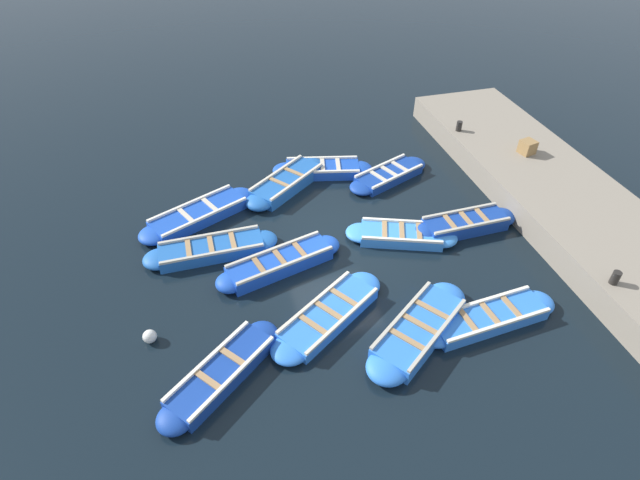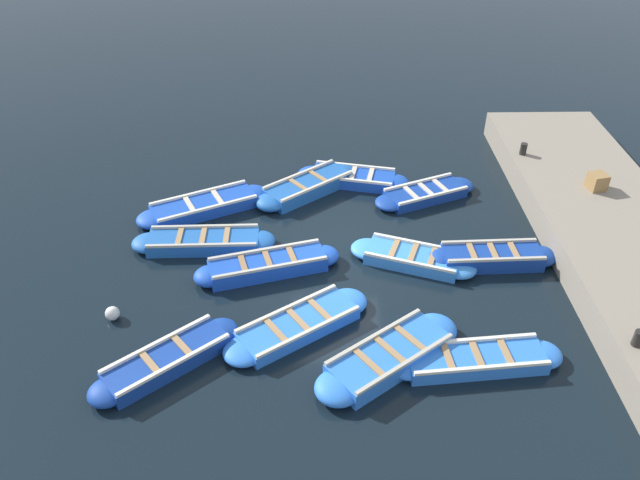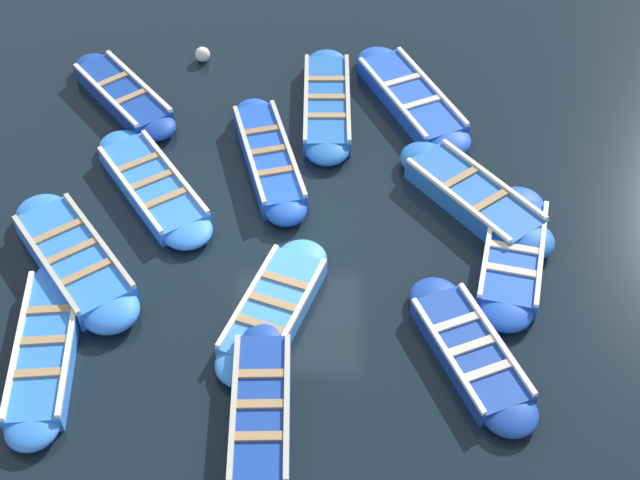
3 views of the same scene
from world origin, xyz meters
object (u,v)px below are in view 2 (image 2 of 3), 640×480
(bollard_north, at_px, (523,149))
(boat_outer_right, at_px, (492,257))
(boat_alongside, at_px, (204,206))
(bollard_mid_north, at_px, (638,338))
(boat_drifting, at_px, (204,242))
(boat_centre, at_px, (268,265))
(boat_near_quay, at_px, (425,194))
(boat_inner_gap, at_px, (167,360))
(boat_mid_row, at_px, (298,325))
(boat_tucked, at_px, (412,258))
(boat_outer_left, at_px, (476,360))
(boat_bow_out, at_px, (389,357))
(boat_end_of_row, at_px, (353,178))
(boat_far_corner, at_px, (308,186))
(wooden_crate, at_px, (597,181))
(buoy_orange_near, at_px, (112,313))

(bollard_north, bearing_deg, boat_outer_right, 66.42)
(boat_alongside, bearing_deg, bollard_mid_north, 146.56)
(boat_outer_right, relative_size, boat_drifting, 0.88)
(boat_centre, bearing_deg, boat_near_quay, -142.82)
(boat_inner_gap, relative_size, boat_near_quay, 0.95)
(boat_outer_right, relative_size, boat_alongside, 0.86)
(boat_mid_row, relative_size, boat_near_quay, 1.07)
(boat_tucked, relative_size, boat_outer_left, 0.89)
(boat_inner_gap, height_order, bollard_mid_north, bollard_mid_north)
(boat_near_quay, bearing_deg, boat_bow_out, 74.73)
(bollard_mid_north, bearing_deg, boat_end_of_row, -56.46)
(boat_far_corner, bearing_deg, boat_alongside, 18.19)
(boat_far_corner, xyz_separation_m, boat_inner_gap, (2.93, 6.83, -0.02))
(wooden_crate, bearing_deg, boat_far_corner, -8.94)
(boat_mid_row, relative_size, wooden_crate, 7.84)
(boat_outer_right, distance_m, boat_end_of_row, 5.19)
(boat_centre, height_order, boat_near_quay, boat_centre)
(boat_drifting, height_order, boat_end_of_row, boat_drifting)
(boat_end_of_row, height_order, boat_alongside, boat_alongside)
(bollard_mid_north, xyz_separation_m, buoy_orange_near, (10.89, -1.80, -0.81))
(boat_end_of_row, xyz_separation_m, boat_mid_row, (1.60, 6.36, -0.01))
(boat_tucked, xyz_separation_m, buoy_orange_near, (7.04, 1.92, 0.01))
(bollard_north, height_order, buoy_orange_near, bollard_north)
(boat_bow_out, xyz_separation_m, boat_drifting, (4.38, -4.18, -0.03))
(boat_outer_right, bearing_deg, boat_bow_out, 48.52)
(boat_near_quay, relative_size, boat_alongside, 0.85)
(boat_tucked, bearing_deg, wooden_crate, -157.31)
(boat_bow_out, height_order, wooden_crate, wooden_crate)
(boat_outer_right, distance_m, boat_centre, 5.60)
(boat_end_of_row, relative_size, bollard_mid_north, 10.07)
(boat_far_corner, bearing_deg, boat_inner_gap, 66.77)
(boat_near_quay, distance_m, bollard_mid_north, 7.49)
(bollard_mid_north, bearing_deg, boat_near_quay, -65.78)
(boat_tucked, relative_size, boat_mid_row, 0.94)
(boat_outer_right, height_order, boat_near_quay, boat_outer_right)
(boat_alongside, relative_size, buoy_orange_near, 11.91)
(boat_outer_right, bearing_deg, boat_outer_left, 71.30)
(boat_alongside, bearing_deg, boat_near_quay, -174.84)
(boat_near_quay, relative_size, wooden_crate, 7.34)
(boat_bow_out, xyz_separation_m, bollard_mid_north, (-4.82, 0.32, 0.77))
(boat_centre, distance_m, boat_outer_left, 5.47)
(boat_tucked, height_order, boat_bow_out, boat_bow_out)
(boat_tucked, bearing_deg, bollard_north, -132.33)
(wooden_crate, bearing_deg, boat_centre, 15.67)
(boat_centre, xyz_separation_m, boat_inner_gap, (1.93, 3.09, -0.02))
(boat_bow_out, bearing_deg, boat_outer_right, -131.48)
(boat_end_of_row, xyz_separation_m, boat_inner_gap, (4.29, 7.36, 0.01))
(boat_tucked, xyz_separation_m, boat_mid_row, (2.85, 2.37, -0.00))
(boat_bow_out, height_order, boat_inner_gap, boat_bow_out)
(bollard_mid_north, height_order, buoy_orange_near, bollard_mid_north)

